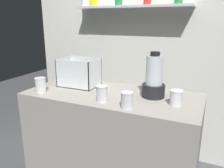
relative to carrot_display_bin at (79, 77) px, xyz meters
name	(u,v)px	position (x,y,z in m)	size (l,w,h in m)	color
counter	(112,143)	(0.37, -0.09, -0.53)	(1.40, 0.64, 0.90)	#9E998E
back_wall_unit	(142,40)	(0.36, 0.68, 0.29)	(2.60, 0.24, 2.50)	silver
carrot_display_bin	(79,77)	(0.00, 0.00, 0.00)	(0.33, 0.24, 0.25)	white
blender_pitcher	(154,79)	(0.69, -0.03, 0.06)	(0.18, 0.18, 0.35)	black
juice_cup_pomegranate_far_left	(41,86)	(-0.19, -0.30, -0.02)	(0.09, 0.09, 0.12)	white
juice_cup_mango_left	(102,95)	(0.38, -0.29, -0.02)	(0.09, 0.09, 0.12)	white
juice_cup_orange_middle	(127,101)	(0.59, -0.33, -0.02)	(0.08, 0.08, 0.11)	white
juice_cup_pomegranate_right	(176,99)	(0.88, -0.14, -0.03)	(0.09, 0.09, 0.11)	white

